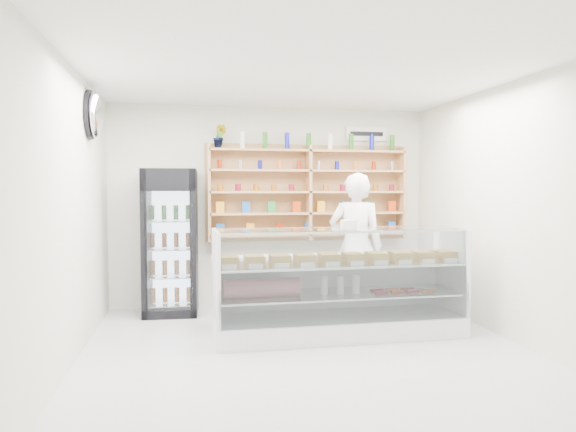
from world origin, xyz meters
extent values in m
plane|color=#AFB0B4|center=(0.00, 0.00, 0.00)|extent=(5.00, 5.00, 0.00)
plane|color=white|center=(0.00, 0.00, 2.80)|extent=(5.00, 5.00, 0.00)
plane|color=beige|center=(0.00, 2.50, 1.40)|extent=(4.50, 0.00, 4.50)
plane|color=beige|center=(0.00, -2.50, 1.40)|extent=(4.50, 0.00, 4.50)
plane|color=beige|center=(-2.25, 0.00, 1.40)|extent=(0.00, 5.00, 5.00)
plane|color=beige|center=(2.25, 0.00, 1.40)|extent=(0.00, 5.00, 5.00)
cube|color=white|center=(0.46, 0.72, 0.12)|extent=(2.77, 0.78, 0.23)
cube|color=white|center=(0.46, 1.08, 0.52)|extent=(2.77, 0.05, 0.58)
cube|color=silver|center=(0.46, 0.72, 0.47)|extent=(2.66, 0.69, 0.02)
cube|color=silver|center=(0.46, 0.72, 0.81)|extent=(2.71, 0.72, 0.02)
cube|color=silver|center=(0.46, 0.34, 0.72)|extent=(2.71, 0.11, 0.97)
cube|color=silver|center=(0.46, 0.67, 1.20)|extent=(2.71, 0.55, 0.01)
imported|color=silver|center=(0.89, 1.42, 0.92)|extent=(0.78, 0.64, 1.85)
cube|color=black|center=(-1.41, 2.13, 0.95)|extent=(0.72, 0.70, 1.90)
cube|color=#310433|center=(-1.39, 1.82, 1.76)|extent=(0.67, 0.07, 0.27)
cube|color=silver|center=(-1.39, 1.80, 0.86)|extent=(0.57, 0.04, 1.50)
cube|color=tan|center=(-0.90, 2.34, 1.59)|extent=(0.04, 0.28, 1.33)
cube|color=tan|center=(0.50, 2.34, 1.59)|extent=(0.04, 0.28, 1.33)
cube|color=tan|center=(1.90, 2.34, 1.59)|extent=(0.04, 0.28, 1.33)
cube|color=tan|center=(0.50, 2.34, 1.00)|extent=(2.80, 0.28, 0.03)
cube|color=tan|center=(0.50, 2.34, 1.30)|extent=(2.80, 0.28, 0.03)
cube|color=tan|center=(0.50, 2.34, 1.60)|extent=(2.80, 0.28, 0.03)
cube|color=tan|center=(0.50, 2.34, 1.90)|extent=(2.80, 0.28, 0.03)
cube|color=tan|center=(0.50, 2.34, 2.18)|extent=(2.80, 0.28, 0.03)
imported|color=#1E6626|center=(-0.75, 2.34, 2.36)|extent=(0.21, 0.19, 0.32)
ellipsoid|color=silver|center=(-2.17, 1.20, 2.45)|extent=(0.15, 0.50, 0.50)
cube|color=white|center=(1.40, 2.47, 2.45)|extent=(0.62, 0.03, 0.20)
camera|label=1|loc=(-1.19, -4.74, 1.64)|focal=32.00mm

